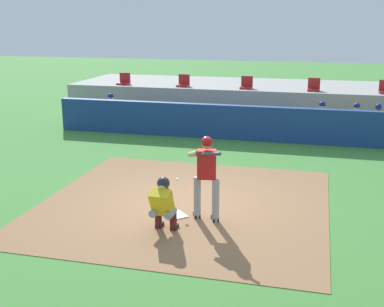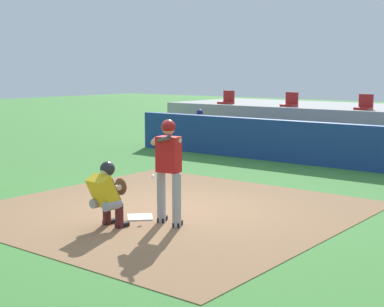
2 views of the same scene
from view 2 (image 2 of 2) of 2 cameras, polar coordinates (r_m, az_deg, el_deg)
name	(u,v)px [view 2 (image 2 of 2)]	position (r m, az deg, el deg)	size (l,w,h in m)	color
ground_plane	(169,210)	(10.99, -2.27, -5.58)	(80.00, 80.00, 0.00)	#428438
dirt_infield	(169,210)	(10.98, -2.27, -5.55)	(6.40, 6.40, 0.01)	#936B47
home_plate	(140,217)	(10.40, -5.15, -6.26)	(0.44, 0.44, 0.02)	white
batter_at_plate	(168,165)	(9.72, -2.36, -1.15)	(0.78, 0.66, 1.80)	#99999E
catcher_crouched	(108,192)	(9.74, -8.27, -3.78)	(0.50, 1.56, 1.13)	gray
dugout_wall	(322,144)	(16.30, 12.72, 0.89)	(13.00, 0.30, 1.20)	navy
dugout_bench	(337,154)	(17.25, 14.12, -0.02)	(11.80, 0.44, 0.45)	olive
dugout_player_0	(197,128)	(19.62, 0.53, 2.52)	(0.49, 0.70, 1.30)	#939399
stands_platform	(381,128)	(20.32, 18.10, 2.38)	(15.00, 4.40, 1.40)	#9E9E99
stadium_seat_0	(227,100)	(21.31, 3.47, 5.27)	(0.46, 0.46, 0.48)	#A51E1E
stadium_seat_1	(290,102)	(19.95, 9.63, 4.97)	(0.46, 0.46, 0.48)	#A51E1E
stadium_seat_2	(364,105)	(18.84, 16.61, 4.57)	(0.46, 0.46, 0.48)	#A51E1E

